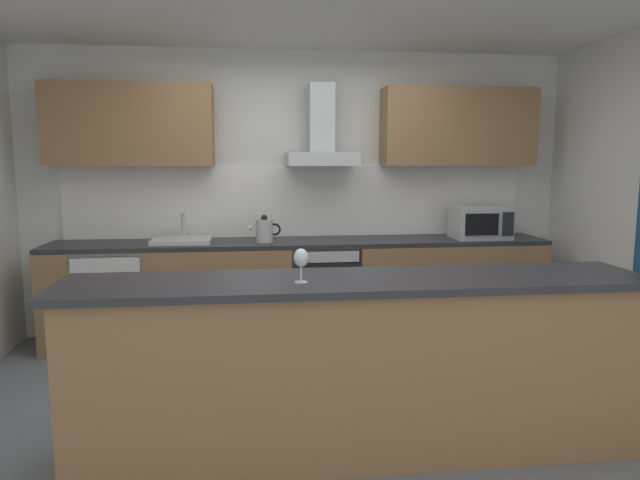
% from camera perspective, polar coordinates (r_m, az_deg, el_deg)
% --- Properties ---
extents(ground, '(6.00, 4.59, 0.02)m').
position_cam_1_polar(ground, '(3.97, 0.22, -16.22)').
color(ground, slate).
extents(wall_back, '(6.00, 0.12, 2.60)m').
position_cam_1_polar(wall_back, '(5.48, -2.19, 4.65)').
color(wall_back, silver).
rests_on(wall_back, ground).
extents(backsplash_tile, '(4.25, 0.02, 0.66)m').
position_cam_1_polar(backsplash_tile, '(5.41, -2.12, 3.87)').
color(backsplash_tile, white).
extents(counter_back, '(4.40, 0.60, 0.90)m').
position_cam_1_polar(counter_back, '(5.22, -1.79, -4.94)').
color(counter_back, olive).
rests_on(counter_back, ground).
extents(counter_island, '(3.15, 0.64, 0.99)m').
position_cam_1_polar(counter_island, '(3.23, 3.86, -12.31)').
color(counter_island, olive).
rests_on(counter_island, ground).
extents(upper_cabinets, '(4.34, 0.32, 0.70)m').
position_cam_1_polar(upper_cabinets, '(5.25, -2.02, 11.17)').
color(upper_cabinets, olive).
extents(oven, '(0.60, 0.62, 0.80)m').
position_cam_1_polar(oven, '(5.21, 0.32, -4.85)').
color(oven, slate).
rests_on(oven, ground).
extents(refrigerator, '(0.58, 0.60, 0.85)m').
position_cam_1_polar(refrigerator, '(5.31, -19.58, -5.47)').
color(refrigerator, white).
rests_on(refrigerator, ground).
extents(microwave, '(0.50, 0.38, 0.30)m').
position_cam_1_polar(microwave, '(5.46, 15.54, 1.72)').
color(microwave, '#B7BABC').
rests_on(microwave, counter_back).
extents(sink, '(0.50, 0.40, 0.26)m').
position_cam_1_polar(sink, '(5.13, -13.46, 0.05)').
color(sink, silver).
rests_on(sink, counter_back).
extents(kettle, '(0.29, 0.15, 0.24)m').
position_cam_1_polar(kettle, '(5.05, -5.50, 0.98)').
color(kettle, '#B7BABC').
rests_on(kettle, counter_back).
extents(range_hood, '(0.62, 0.45, 0.72)m').
position_cam_1_polar(range_hood, '(5.21, 0.15, 9.85)').
color(range_hood, '#B7BABC').
extents(wine_glass, '(0.08, 0.08, 0.18)m').
position_cam_1_polar(wine_glass, '(2.95, -1.89, -1.90)').
color(wine_glass, silver).
rests_on(wine_glass, counter_island).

